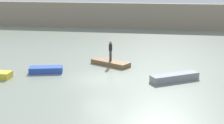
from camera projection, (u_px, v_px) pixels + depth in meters
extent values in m
plane|color=gray|center=(98.00, 79.00, 26.32)|extent=(120.00, 120.00, 0.00)
cube|color=gray|center=(132.00, 16.00, 50.83)|extent=(80.00, 1.20, 3.79)
cube|color=#2B4CAD|center=(46.00, 70.00, 28.11)|extent=(2.91, 1.72, 0.50)
cube|color=brown|center=(111.00, 63.00, 30.47)|extent=(3.81, 2.86, 0.39)
cube|color=gray|center=(175.00, 77.00, 25.96)|extent=(3.83, 2.88, 0.55)
cylinder|color=#38332D|center=(110.00, 56.00, 30.30)|extent=(0.22, 0.22, 0.95)
cylinder|color=black|center=(110.00, 47.00, 30.10)|extent=(0.32, 0.32, 0.60)
sphere|color=#936B4C|center=(110.00, 43.00, 30.00)|extent=(0.24, 0.24, 0.24)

